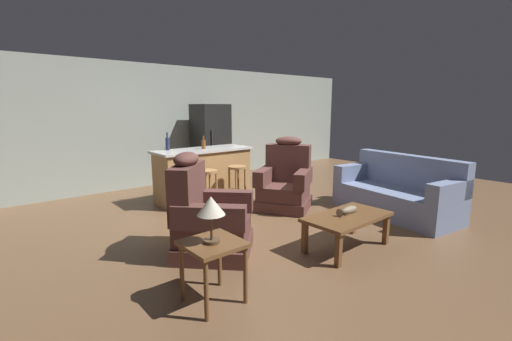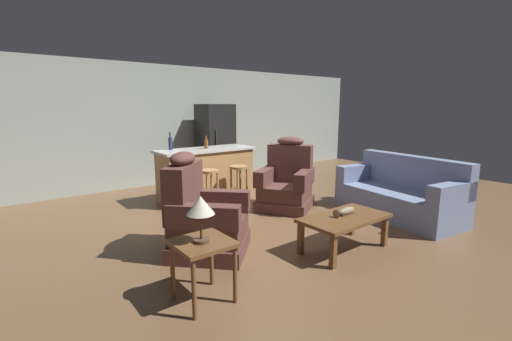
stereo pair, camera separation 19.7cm
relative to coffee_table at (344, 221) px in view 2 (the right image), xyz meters
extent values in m
plane|color=brown|center=(-0.13, 1.70, -0.36)|extent=(12.00, 12.00, 0.00)
cube|color=#939E93|center=(-0.13, 4.83, 0.94)|extent=(12.00, 0.05, 2.60)
cube|color=brown|center=(0.00, 0.00, 0.04)|extent=(1.10, 0.60, 0.04)
cube|color=brown|center=(-0.49, -0.24, -0.17)|extent=(0.06, 0.06, 0.38)
cube|color=brown|center=(0.49, -0.24, -0.17)|extent=(0.06, 0.06, 0.38)
cube|color=brown|center=(-0.49, 0.24, -0.17)|extent=(0.06, 0.06, 0.38)
cube|color=brown|center=(0.49, 0.24, -0.17)|extent=(0.06, 0.06, 0.38)
cube|color=#4C3823|center=(0.08, 0.03, 0.06)|extent=(0.22, 0.07, 0.01)
ellipsoid|color=gray|center=(0.08, 0.03, 0.10)|extent=(0.28, 0.09, 0.09)
cone|color=gray|center=(-0.09, 0.03, 0.10)|extent=(0.06, 0.10, 0.10)
cube|color=#707FA3|center=(1.71, 0.30, -0.26)|extent=(1.12, 2.01, 0.20)
cube|color=#707FA3|center=(1.71, 0.30, -0.05)|extent=(1.12, 2.01, 0.22)
cube|color=#707FA3|center=(2.02, 0.25, 0.32)|extent=(0.48, 1.91, 0.52)
cube|color=#707FA3|center=(1.58, -0.54, 0.20)|extent=(0.86, 0.32, 0.28)
cube|color=#707FA3|center=(1.83, 1.14, 0.20)|extent=(0.86, 0.32, 0.28)
cube|color=brown|center=(-1.31, 0.93, -0.27)|extent=(1.19, 1.19, 0.18)
cube|color=brown|center=(-1.31, 0.93, -0.06)|extent=(1.10, 1.10, 0.24)
cube|color=brown|center=(-1.52, 1.14, 0.38)|extent=(0.71, 0.70, 0.64)
ellipsoid|color=brown|center=(-1.52, 1.14, 0.76)|extent=(0.51, 0.51, 0.16)
cube|color=brown|center=(-1.06, 1.14, 0.19)|extent=(0.69, 0.70, 0.26)
cube|color=brown|center=(-1.53, 0.68, 0.19)|extent=(0.69, 0.70, 0.26)
cube|color=brown|center=(0.59, 1.67, -0.27)|extent=(1.16, 1.16, 0.18)
cube|color=brown|center=(0.59, 1.67, -0.06)|extent=(1.08, 1.06, 0.24)
cube|color=brown|center=(0.85, 1.83, 0.38)|extent=(0.60, 0.77, 0.64)
ellipsoid|color=brown|center=(0.85, 1.83, 0.76)|extent=(0.47, 0.53, 0.16)
cube|color=brown|center=(0.75, 1.38, 0.19)|extent=(0.77, 0.57, 0.26)
cube|color=brown|center=(0.40, 1.94, 0.19)|extent=(0.77, 0.57, 0.26)
cube|color=brown|center=(-1.88, 0.07, 0.18)|extent=(0.48, 0.48, 0.04)
cylinder|color=brown|center=(-2.08, -0.13, -0.10)|extent=(0.04, 0.04, 0.52)
cylinder|color=brown|center=(-1.68, -0.13, -0.10)|extent=(0.04, 0.04, 0.52)
cylinder|color=brown|center=(-2.08, 0.27, -0.10)|extent=(0.04, 0.04, 0.52)
cylinder|color=brown|center=(-1.68, 0.27, -0.10)|extent=(0.04, 0.04, 0.52)
cylinder|color=#4C3823|center=(-1.90, 0.06, 0.21)|extent=(0.14, 0.14, 0.03)
cylinder|color=#4C3823|center=(-1.90, 0.06, 0.34)|extent=(0.02, 0.02, 0.22)
cone|color=beige|center=(-1.90, 0.06, 0.53)|extent=(0.24, 0.24, 0.16)
cube|color=#AD7F4C|center=(-0.13, 3.05, 0.09)|extent=(1.71, 0.63, 0.91)
cube|color=silver|center=(-0.13, 3.05, 0.57)|extent=(1.80, 0.70, 0.04)
cylinder|color=#A87A47|center=(-0.43, 2.42, 0.30)|extent=(0.32, 0.32, 0.04)
torus|color=#A87A47|center=(-0.43, 2.42, -0.14)|extent=(0.23, 0.23, 0.02)
cylinder|color=#A87A47|center=(-0.53, 2.32, -0.04)|extent=(0.04, 0.04, 0.64)
cylinder|color=#A87A47|center=(-0.33, 2.32, -0.04)|extent=(0.04, 0.04, 0.64)
cylinder|color=#A87A47|center=(-0.53, 2.52, -0.04)|extent=(0.04, 0.04, 0.64)
cylinder|color=#A87A47|center=(-0.33, 2.52, -0.04)|extent=(0.04, 0.04, 0.64)
cylinder|color=#A87A47|center=(0.17, 2.42, 0.30)|extent=(0.32, 0.32, 0.04)
torus|color=#A87A47|center=(0.17, 2.42, -0.14)|extent=(0.23, 0.23, 0.02)
cylinder|color=#A87A47|center=(0.07, 2.32, -0.04)|extent=(0.04, 0.04, 0.64)
cylinder|color=#A87A47|center=(0.27, 2.32, -0.04)|extent=(0.04, 0.04, 0.64)
cylinder|color=#A87A47|center=(0.07, 2.52, -0.04)|extent=(0.04, 0.04, 0.64)
cylinder|color=#A87A47|center=(0.27, 2.52, -0.04)|extent=(0.04, 0.04, 0.64)
cube|color=black|center=(0.82, 4.25, 0.52)|extent=(0.70, 0.66, 1.76)
cylinder|color=#333338|center=(0.63, 3.90, 0.60)|extent=(0.02, 0.02, 0.50)
cylinder|color=#23284C|center=(-0.70, 3.28, 0.70)|extent=(0.07, 0.07, 0.22)
cylinder|color=#23284C|center=(-0.70, 3.28, 0.85)|extent=(0.03, 0.03, 0.09)
cylinder|color=brown|center=(-0.12, 3.04, 0.67)|extent=(0.07, 0.07, 0.17)
cylinder|color=brown|center=(-0.12, 3.04, 0.79)|extent=(0.03, 0.03, 0.07)
camera|label=1|loc=(-3.39, -2.29, 1.34)|focal=24.00mm
camera|label=2|loc=(-3.24, -2.41, 1.34)|focal=24.00mm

